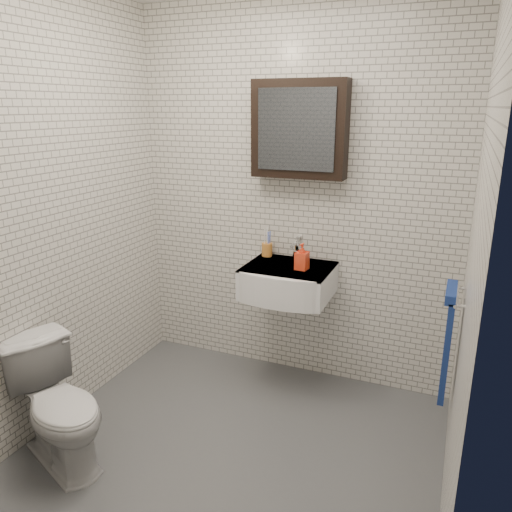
% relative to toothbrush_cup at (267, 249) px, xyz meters
% --- Properties ---
extents(ground, '(2.20, 2.00, 0.01)m').
position_rel_toothbrush_cup_xyz_m(ground, '(0.16, -0.94, -0.90)').
color(ground, '#53565B').
rests_on(ground, ground).
extents(room_shell, '(2.22, 2.02, 2.51)m').
position_rel_toothbrush_cup_xyz_m(room_shell, '(0.16, -0.94, 0.57)').
color(room_shell, silver).
rests_on(room_shell, ground).
extents(washbasin, '(0.55, 0.50, 0.20)m').
position_rel_toothbrush_cup_xyz_m(washbasin, '(0.21, -0.20, -0.14)').
color(washbasin, white).
rests_on(washbasin, room_shell).
extents(faucet, '(0.06, 0.20, 0.15)m').
position_rel_toothbrush_cup_xyz_m(faucet, '(0.21, -0.01, 0.02)').
color(faucet, silver).
rests_on(faucet, washbasin).
extents(mirror_cabinet, '(0.60, 0.15, 0.60)m').
position_rel_toothbrush_cup_xyz_m(mirror_cabinet, '(0.21, -0.01, 0.80)').
color(mirror_cabinet, black).
rests_on(mirror_cabinet, room_shell).
extents(towel_rail, '(0.09, 0.30, 0.58)m').
position_rel_toothbrush_cup_xyz_m(towel_rail, '(1.21, -0.59, -0.18)').
color(towel_rail, silver).
rests_on(towel_rail, room_shell).
extents(toothbrush_cup, '(0.08, 0.08, 0.20)m').
position_rel_toothbrush_cup_xyz_m(toothbrush_cup, '(0.00, 0.00, 0.00)').
color(toothbrush_cup, '#C87E32').
rests_on(toothbrush_cup, washbasin).
extents(soap_bottle, '(0.08, 0.08, 0.17)m').
position_rel_toothbrush_cup_xyz_m(soap_bottle, '(0.31, -0.19, 0.03)').
color(soap_bottle, '#EE5019').
rests_on(soap_bottle, washbasin).
extents(toilet, '(0.74, 0.59, 0.66)m').
position_rel_toothbrush_cup_xyz_m(toilet, '(-0.64, -1.36, -0.57)').
color(toilet, silver).
rests_on(toilet, ground).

